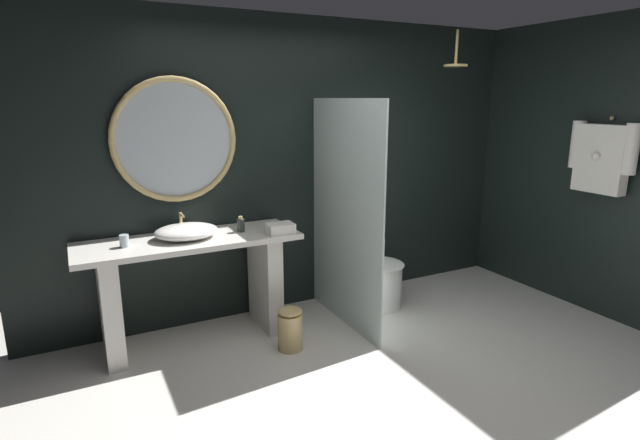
{
  "coord_description": "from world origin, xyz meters",
  "views": [
    {
      "loc": [
        -1.86,
        -2.2,
        1.91
      ],
      "look_at": [
        -0.24,
        0.95,
        1.04
      ],
      "focal_mm": 27.88,
      "sensor_mm": 36.0,
      "label": 1
    }
  ],
  "objects_px": {
    "round_wall_mirror": "(175,140)",
    "toilet": "(376,277)",
    "tumbler_cup": "(124,241)",
    "rain_shower_head": "(456,63)",
    "vessel_sink": "(186,231)",
    "hanging_bathrobe": "(602,156)",
    "folded_hand_towel": "(280,228)",
    "waste_bin": "(290,328)",
    "soap_dispenser": "(241,225)"
  },
  "relations": [
    {
      "from": "rain_shower_head",
      "to": "waste_bin",
      "type": "bearing_deg",
      "value": -168.99
    },
    {
      "from": "hanging_bathrobe",
      "to": "folded_hand_towel",
      "type": "height_order",
      "value": "hanging_bathrobe"
    },
    {
      "from": "vessel_sink",
      "to": "hanging_bathrobe",
      "type": "bearing_deg",
      "value": -18.26
    },
    {
      "from": "vessel_sink",
      "to": "round_wall_mirror",
      "type": "bearing_deg",
      "value": 86.23
    },
    {
      "from": "round_wall_mirror",
      "to": "rain_shower_head",
      "type": "xyz_separation_m",
      "value": [
        2.44,
        -0.41,
        0.63
      ]
    },
    {
      "from": "vessel_sink",
      "to": "folded_hand_towel",
      "type": "distance_m",
      "value": 0.73
    },
    {
      "from": "tumbler_cup",
      "to": "waste_bin",
      "type": "height_order",
      "value": "tumbler_cup"
    },
    {
      "from": "rain_shower_head",
      "to": "waste_bin",
      "type": "xyz_separation_m",
      "value": [
        -1.82,
        -0.35,
        -2.04
      ]
    },
    {
      "from": "tumbler_cup",
      "to": "round_wall_mirror",
      "type": "distance_m",
      "value": 0.88
    },
    {
      "from": "vessel_sink",
      "to": "toilet",
      "type": "distance_m",
      "value": 1.84
    },
    {
      "from": "vessel_sink",
      "to": "soap_dispenser",
      "type": "bearing_deg",
      "value": -0.55
    },
    {
      "from": "rain_shower_head",
      "to": "folded_hand_towel",
      "type": "bearing_deg",
      "value": -178.18
    },
    {
      "from": "vessel_sink",
      "to": "round_wall_mirror",
      "type": "relative_size",
      "value": 0.49
    },
    {
      "from": "hanging_bathrobe",
      "to": "toilet",
      "type": "bearing_deg",
      "value": 146.86
    },
    {
      "from": "toilet",
      "to": "folded_hand_towel",
      "type": "height_order",
      "value": "folded_hand_towel"
    },
    {
      "from": "vessel_sink",
      "to": "folded_hand_towel",
      "type": "xyz_separation_m",
      "value": [
        0.7,
        -0.2,
        -0.01
      ]
    },
    {
      "from": "round_wall_mirror",
      "to": "folded_hand_towel",
      "type": "relative_size",
      "value": 4.67
    },
    {
      "from": "soap_dispenser",
      "to": "waste_bin",
      "type": "xyz_separation_m",
      "value": [
        0.2,
        -0.5,
        -0.74
      ]
    },
    {
      "from": "toilet",
      "to": "soap_dispenser",
      "type": "bearing_deg",
      "value": 177.57
    },
    {
      "from": "soap_dispenser",
      "to": "rain_shower_head",
      "type": "relative_size",
      "value": 0.41
    },
    {
      "from": "tumbler_cup",
      "to": "toilet",
      "type": "distance_m",
      "value": 2.27
    },
    {
      "from": "hanging_bathrobe",
      "to": "tumbler_cup",
      "type": "bearing_deg",
      "value": 164.18
    },
    {
      "from": "vessel_sink",
      "to": "hanging_bathrobe",
      "type": "height_order",
      "value": "hanging_bathrobe"
    },
    {
      "from": "round_wall_mirror",
      "to": "toilet",
      "type": "height_order",
      "value": "round_wall_mirror"
    },
    {
      "from": "hanging_bathrobe",
      "to": "waste_bin",
      "type": "distance_m",
      "value": 3.0
    },
    {
      "from": "toilet",
      "to": "tumbler_cup",
      "type": "bearing_deg",
      "value": 179.12
    },
    {
      "from": "folded_hand_towel",
      "to": "waste_bin",
      "type": "bearing_deg",
      "value": -101.41
    },
    {
      "from": "vessel_sink",
      "to": "folded_hand_towel",
      "type": "bearing_deg",
      "value": -16.07
    },
    {
      "from": "tumbler_cup",
      "to": "round_wall_mirror",
      "type": "relative_size",
      "value": 0.09
    },
    {
      "from": "toilet",
      "to": "folded_hand_towel",
      "type": "relative_size",
      "value": 2.93
    },
    {
      "from": "tumbler_cup",
      "to": "hanging_bathrobe",
      "type": "bearing_deg",
      "value": -15.82
    },
    {
      "from": "rain_shower_head",
      "to": "waste_bin",
      "type": "height_order",
      "value": "rain_shower_head"
    },
    {
      "from": "soap_dispenser",
      "to": "waste_bin",
      "type": "distance_m",
      "value": 0.91
    },
    {
      "from": "hanging_bathrobe",
      "to": "toilet",
      "type": "relative_size",
      "value": 1.05
    },
    {
      "from": "soap_dispenser",
      "to": "waste_bin",
      "type": "bearing_deg",
      "value": -67.6
    },
    {
      "from": "vessel_sink",
      "to": "tumbler_cup",
      "type": "height_order",
      "value": "vessel_sink"
    },
    {
      "from": "rain_shower_head",
      "to": "waste_bin",
      "type": "distance_m",
      "value": 2.76
    },
    {
      "from": "tumbler_cup",
      "to": "folded_hand_towel",
      "type": "distance_m",
      "value": 1.17
    },
    {
      "from": "vessel_sink",
      "to": "soap_dispenser",
      "type": "relative_size",
      "value": 3.77
    },
    {
      "from": "vessel_sink",
      "to": "toilet",
      "type": "relative_size",
      "value": 0.79
    },
    {
      "from": "folded_hand_towel",
      "to": "toilet",
      "type": "bearing_deg",
      "value": 7.95
    },
    {
      "from": "tumbler_cup",
      "to": "waste_bin",
      "type": "bearing_deg",
      "value": -23.5
    },
    {
      "from": "round_wall_mirror",
      "to": "folded_hand_towel",
      "type": "bearing_deg",
      "value": -34.52
    },
    {
      "from": "vessel_sink",
      "to": "hanging_bathrobe",
      "type": "distance_m",
      "value": 3.51
    },
    {
      "from": "hanging_bathrobe",
      "to": "waste_bin",
      "type": "relative_size",
      "value": 1.87
    },
    {
      "from": "tumbler_cup",
      "to": "rain_shower_head",
      "type": "xyz_separation_m",
      "value": [
        2.91,
        -0.12,
        1.32
      ]
    },
    {
      "from": "hanging_bathrobe",
      "to": "waste_bin",
      "type": "bearing_deg",
      "value": 167.53
    },
    {
      "from": "hanging_bathrobe",
      "to": "rain_shower_head",
      "type": "bearing_deg",
      "value": 131.63
    },
    {
      "from": "vessel_sink",
      "to": "hanging_bathrobe",
      "type": "relative_size",
      "value": 0.75
    },
    {
      "from": "tumbler_cup",
      "to": "soap_dispenser",
      "type": "bearing_deg",
      "value": 1.37
    }
  ]
}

